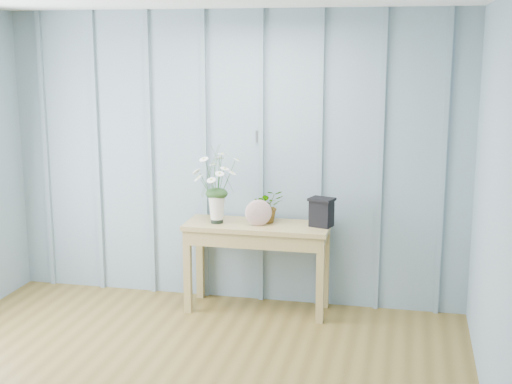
% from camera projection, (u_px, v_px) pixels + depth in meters
% --- Properties ---
extents(room_shell, '(4.00, 4.50, 2.50)m').
position_uv_depth(room_shell, '(183.00, 79.00, 4.68)').
color(room_shell, '#839AA8').
rests_on(room_shell, ground).
extents(sideboard, '(1.20, 0.45, 0.75)m').
position_uv_depth(sideboard, '(257.00, 237.00, 5.93)').
color(sideboard, '#A1884F').
rests_on(sideboard, ground).
extents(daisy_vase, '(0.46, 0.35, 0.64)m').
position_uv_depth(daisy_vase, '(216.00, 175.00, 5.86)').
color(daisy_vase, black).
rests_on(daisy_vase, sideboard).
extents(spider_plant, '(0.32, 0.30, 0.28)m').
position_uv_depth(spider_plant, '(268.00, 206.00, 5.94)').
color(spider_plant, '#1D3D19').
rests_on(spider_plant, sideboard).
extents(felt_disc_vessel, '(0.23, 0.13, 0.22)m').
position_uv_depth(felt_disc_vessel, '(258.00, 213.00, 5.82)').
color(felt_disc_vessel, '#944956').
rests_on(felt_disc_vessel, sideboard).
extents(carved_box, '(0.23, 0.21, 0.24)m').
position_uv_depth(carved_box, '(322.00, 212.00, 5.80)').
color(carved_box, black).
rests_on(carved_box, sideboard).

